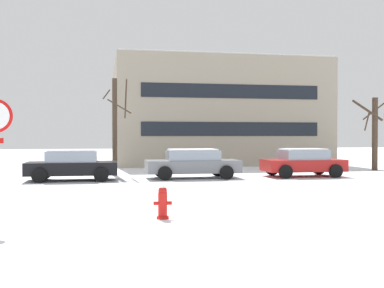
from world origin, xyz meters
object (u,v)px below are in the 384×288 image
at_px(fire_hydrant, 163,202).
at_px(parked_car_red, 303,162).
at_px(parked_car_black, 72,165).
at_px(parked_car_gray, 193,163).

bearing_deg(fire_hydrant, parked_car_red, 51.85).
distance_m(parked_car_black, parked_car_red, 10.99).
height_order(fire_hydrant, parked_car_gray, parked_car_gray).
relative_size(fire_hydrant, parked_car_black, 0.20).
relative_size(parked_car_gray, parked_car_red, 1.13).
distance_m(parked_car_gray, parked_car_red, 5.49).
relative_size(parked_car_black, parked_car_red, 1.02).
bearing_deg(parked_car_black, fire_hydrant, -75.14).
bearing_deg(fire_hydrant, parked_car_black, 104.86).
distance_m(parked_car_black, parked_car_gray, 5.50).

